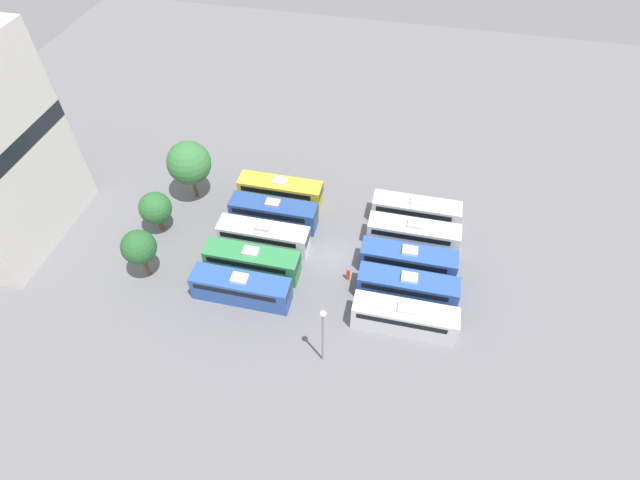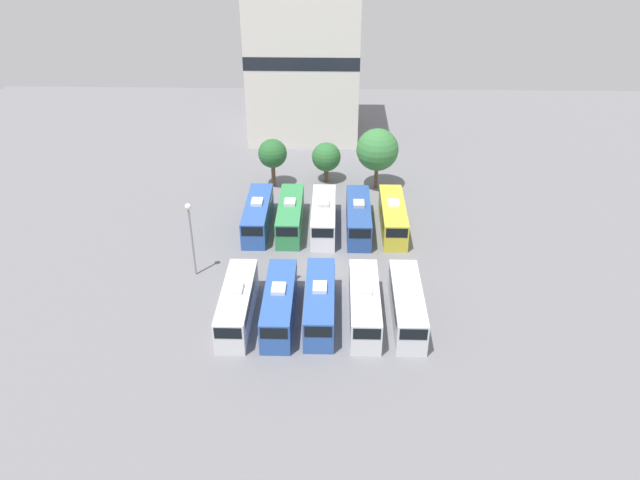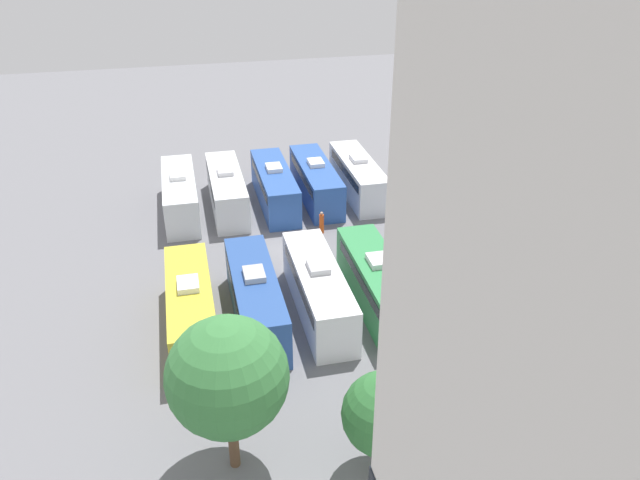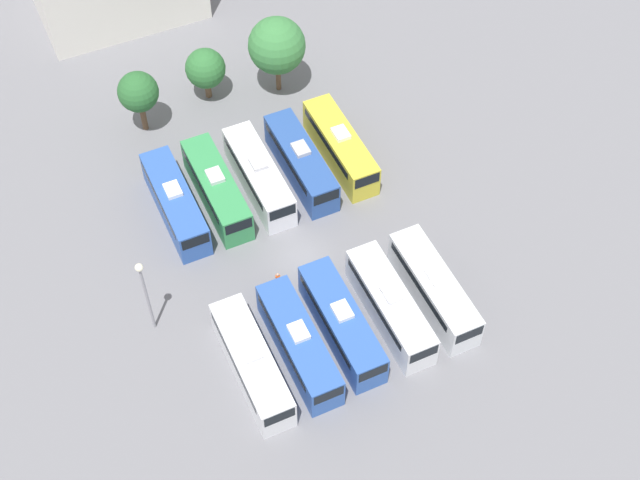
% 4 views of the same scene
% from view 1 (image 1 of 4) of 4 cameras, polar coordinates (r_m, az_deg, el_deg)
% --- Properties ---
extents(ground_plane, '(119.43, 119.43, 0.00)m').
position_cam_1_polar(ground_plane, '(54.90, 1.74, -1.96)').
color(ground_plane, slate).
extents(bus_0, '(2.57, 10.04, 3.38)m').
position_cam_1_polar(bus_0, '(48.82, 9.59, -8.68)').
color(bus_0, silver).
rests_on(bus_0, ground_plane).
extents(bus_1, '(2.57, 10.04, 3.38)m').
position_cam_1_polar(bus_1, '(51.00, 9.93, -5.30)').
color(bus_1, '#2D56A8').
rests_on(bus_1, ground_plane).
extents(bus_2, '(2.57, 10.04, 3.38)m').
position_cam_1_polar(bus_2, '(53.24, 10.00, -2.27)').
color(bus_2, '#2D56A8').
rests_on(bus_2, ground_plane).
extents(bus_3, '(2.57, 10.04, 3.38)m').
position_cam_1_polar(bus_3, '(55.88, 10.56, 0.69)').
color(bus_3, silver).
rests_on(bus_3, ground_plane).
extents(bus_4, '(2.57, 10.04, 3.38)m').
position_cam_1_polar(bus_4, '(58.52, 10.86, 3.28)').
color(bus_4, silver).
rests_on(bus_4, ground_plane).
extents(bus_5, '(2.57, 10.04, 3.38)m').
position_cam_1_polar(bus_5, '(50.81, -9.02, -5.40)').
color(bus_5, '#2D56A8').
rests_on(bus_5, ground_plane).
extents(bus_6, '(2.57, 10.04, 3.38)m').
position_cam_1_polar(bus_6, '(52.84, -7.78, -2.39)').
color(bus_6, '#338C4C').
rests_on(bus_6, ground_plane).
extents(bus_7, '(2.57, 10.04, 3.38)m').
position_cam_1_polar(bus_7, '(55.05, -6.48, 0.44)').
color(bus_7, white).
rests_on(bus_7, ground_plane).
extents(bus_8, '(2.57, 10.04, 3.38)m').
position_cam_1_polar(bus_8, '(57.54, -5.36, 3.15)').
color(bus_8, '#284C93').
rests_on(bus_8, ground_plane).
extents(bus_9, '(2.57, 10.04, 3.38)m').
position_cam_1_polar(bus_9, '(60.20, -4.56, 5.64)').
color(bus_9, gold).
rests_on(bus_9, ground_plane).
extents(worker_person, '(0.36, 0.36, 1.77)m').
position_cam_1_polar(worker_person, '(52.39, 3.23, -3.92)').
color(worker_person, '#CC4C19').
rests_on(worker_person, ground_plane).
extents(light_pole, '(0.60, 0.60, 7.78)m').
position_cam_1_polar(light_pole, '(43.20, 0.33, -10.04)').
color(light_pole, gray).
rests_on(light_pole, ground_plane).
extents(tree_0, '(3.54, 3.54, 6.13)m').
position_cam_1_polar(tree_0, '(53.27, -20.00, -0.80)').
color(tree_0, brown).
rests_on(tree_0, ground_plane).
extents(tree_1, '(3.63, 3.63, 5.13)m').
position_cam_1_polar(tree_1, '(58.41, -18.30, 3.48)').
color(tree_1, brown).
rests_on(tree_1, ground_plane).
extents(tree_2, '(5.13, 5.13, 7.65)m').
position_cam_1_polar(tree_2, '(60.51, -14.74, 8.51)').
color(tree_2, brown).
rests_on(tree_2, ground_plane).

